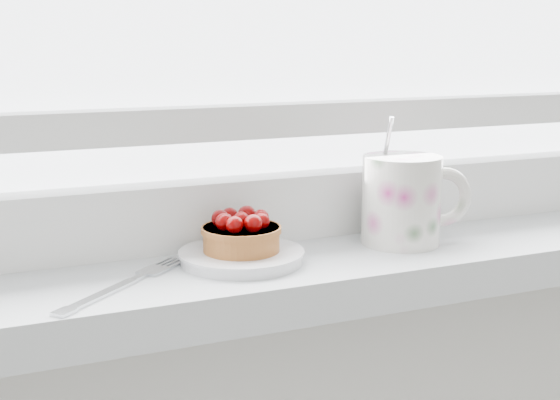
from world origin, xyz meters
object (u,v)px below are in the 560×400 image
saucer (242,257)px  raspberry_tart (241,233)px  floral_mug (404,198)px  fork (124,284)px

saucer → raspberry_tart: raspberry_tart is taller
saucer → floral_mug: (0.19, -0.00, 0.04)m
saucer → raspberry_tart: 0.02m
floral_mug → fork: (-0.31, -0.03, -0.05)m
floral_mug → fork: 0.31m
raspberry_tart → fork: bearing=-167.6°
saucer → floral_mug: 0.19m
fork → saucer: bearing=12.4°
raspberry_tart → floral_mug: floral_mug is taller
raspberry_tart → floral_mug: size_ratio=0.58×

